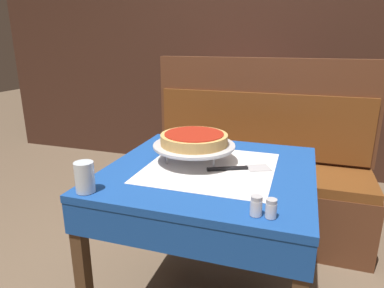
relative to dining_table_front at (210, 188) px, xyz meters
The scene contains 11 objects.
dining_table_front is the anchor object (origin of this frame).
dining_table_rear 1.59m from the dining_table_front, 95.73° to the left, with size 0.67×0.67×0.77m.
booth_bench 0.90m from the dining_table_front, 83.30° to the left, with size 1.48×0.48×1.18m.
back_wall_panel 2.12m from the dining_table_front, 90.00° to the left, with size 6.00×0.04×2.40m, color #3D2319.
pizza_pan_stand 0.20m from the dining_table_front, 153.97° to the left, with size 0.37×0.37×0.08m.
deep_dish_pizza 0.23m from the dining_table_front, 153.97° to the left, with size 0.30×0.30×0.05m.
pizza_server 0.17m from the dining_table_front, ahead, with size 0.27×0.16×0.01m.
water_glass_near 0.55m from the dining_table_front, 133.94° to the right, with size 0.07×0.07×0.11m.
salt_shaker 0.46m from the dining_table_front, 55.72° to the right, with size 0.04×0.04×0.07m.
pepper_shaker 0.49m from the dining_table_front, 51.04° to the right, with size 0.04×0.04×0.06m.
condiment_caddy 1.64m from the dining_table_front, 99.11° to the left, with size 0.12×0.12×0.16m.
Camera 1 is at (0.36, -1.35, 1.30)m, focal length 32.00 mm.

